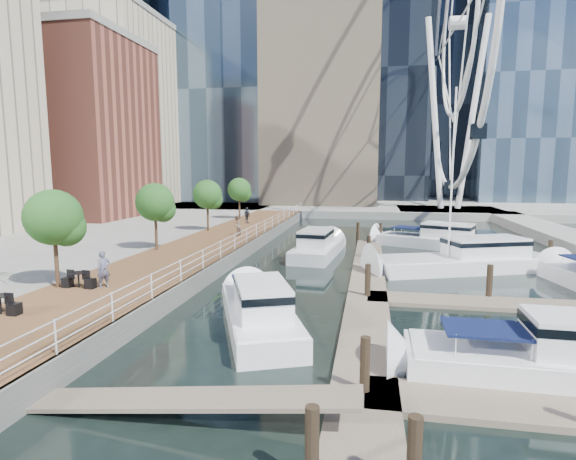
# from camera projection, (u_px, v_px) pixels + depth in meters

# --- Properties ---
(ground) EXTENTS (520.00, 520.00, 0.00)m
(ground) POSITION_uv_depth(u_px,v_px,m) (277.00, 360.00, 15.40)
(ground) COLOR black
(ground) RESTS_ON ground
(boardwalk) EXTENTS (6.00, 60.00, 1.00)m
(boardwalk) POSITION_uv_depth(u_px,v_px,m) (195.00, 255.00, 31.57)
(boardwalk) COLOR brown
(boardwalk) RESTS_ON ground
(seawall) EXTENTS (0.25, 60.00, 1.00)m
(seawall) POSITION_uv_depth(u_px,v_px,m) (236.00, 257.00, 31.03)
(seawall) COLOR #595954
(seawall) RESTS_ON ground
(land_far) EXTENTS (200.00, 114.00, 1.00)m
(land_far) POSITION_uv_depth(u_px,v_px,m) (359.00, 193.00, 114.75)
(land_far) COLOR gray
(land_far) RESTS_ON ground
(pier) EXTENTS (14.00, 12.00, 1.00)m
(pier) POSITION_uv_depth(u_px,v_px,m) (449.00, 212.00, 63.50)
(pier) COLOR gray
(pier) RESTS_ON ground
(railing) EXTENTS (0.10, 60.00, 1.05)m
(railing) POSITION_uv_depth(u_px,v_px,m) (235.00, 242.00, 30.91)
(railing) COLOR white
(railing) RESTS_ON boardwalk
(floating_docks) EXTENTS (16.00, 34.00, 2.60)m
(floating_docks) POSITION_uv_depth(u_px,v_px,m) (463.00, 284.00, 23.63)
(floating_docks) COLOR #6D6051
(floating_docks) RESTS_ON ground
(midrise_condos) EXTENTS (19.00, 67.00, 28.00)m
(midrise_condos) POSITION_uv_depth(u_px,v_px,m) (9.00, 101.00, 45.78)
(midrise_condos) COLOR #BCAD8E
(midrise_condos) RESTS_ON ground
(ferris_wheel) EXTENTS (5.80, 45.60, 47.80)m
(ferris_wheel) POSITION_uv_depth(u_px,v_px,m) (458.00, 24.00, 60.11)
(ferris_wheel) COLOR white
(ferris_wheel) RESTS_ON ground
(street_trees) EXTENTS (2.60, 42.60, 4.60)m
(street_trees) POSITION_uv_depth(u_px,v_px,m) (155.00, 202.00, 30.52)
(street_trees) COLOR #3F2B1C
(street_trees) RESTS_ON ground
(yacht_foreground) EXTENTS (9.69, 2.78, 2.15)m
(yacht_foreground) POSITION_uv_depth(u_px,v_px,m) (551.00, 382.00, 13.84)
(yacht_foreground) COLOR white
(yacht_foreground) RESTS_ON ground
(pedestrian_near) EXTENTS (0.71, 0.75, 1.73)m
(pedestrian_near) POSITION_uv_depth(u_px,v_px,m) (104.00, 269.00, 21.01)
(pedestrian_near) COLOR #52536D
(pedestrian_near) RESTS_ON boardwalk
(pedestrian_mid) EXTENTS (0.85, 0.97, 1.70)m
(pedestrian_mid) POSITION_uv_depth(u_px,v_px,m) (237.00, 225.00, 37.64)
(pedestrian_mid) COLOR #896E5F
(pedestrian_mid) RESTS_ON boardwalk
(pedestrian_far) EXTENTS (1.03, 0.89, 1.66)m
(pedestrian_far) POSITION_uv_depth(u_px,v_px,m) (247.00, 215.00, 46.24)
(pedestrian_far) COLOR #2D3039
(pedestrian_far) RESTS_ON boardwalk
(moored_yachts) EXTENTS (22.17, 38.58, 11.50)m
(moored_yachts) POSITION_uv_depth(u_px,v_px,m) (454.00, 276.00, 27.72)
(moored_yachts) COLOR white
(moored_yachts) RESTS_ON ground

